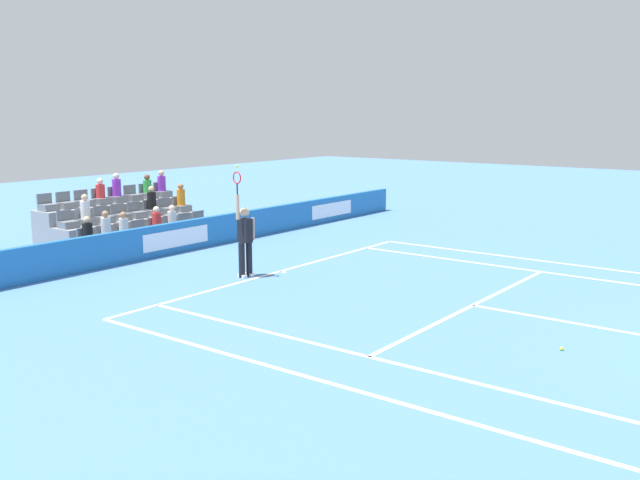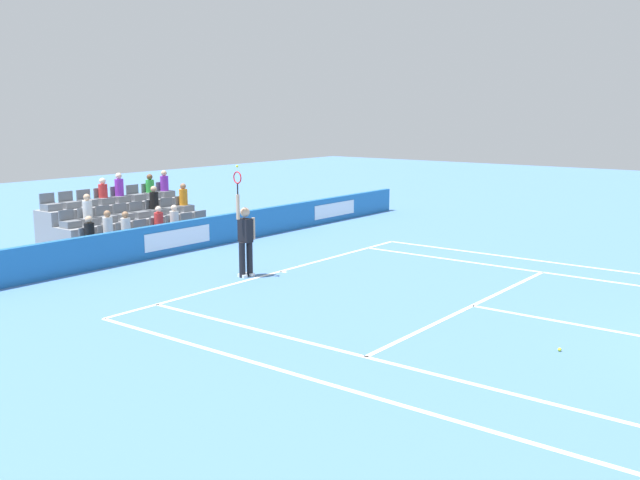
# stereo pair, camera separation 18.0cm
# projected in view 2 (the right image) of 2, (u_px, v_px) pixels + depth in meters

# --- Properties ---
(line_baseline) EXTENTS (10.97, 0.10, 0.01)m
(line_baseline) POSITION_uv_depth(u_px,v_px,m) (280.00, 271.00, 18.68)
(line_baseline) COLOR white
(line_baseline) RESTS_ON ground
(line_service) EXTENTS (8.23, 0.10, 0.01)m
(line_service) POSITION_uv_depth(u_px,v_px,m) (472.00, 306.00, 15.37)
(line_service) COLOR white
(line_service) RESTS_ON ground
(line_centre_service) EXTENTS (0.10, 6.40, 0.01)m
(line_centre_service) POSITION_uv_depth(u_px,v_px,m) (628.00, 334.00, 13.44)
(line_centre_service) COLOR white
(line_centre_service) RESTS_ON ground
(line_singles_sideline_left) EXTENTS (0.10, 11.89, 0.01)m
(line_singles_sideline_left) POSITION_uv_depth(u_px,v_px,m) (388.00, 363.00, 11.90)
(line_singles_sideline_left) COLOR white
(line_singles_sideline_left) RESTS_ON ground
(line_singles_sideline_right) EXTENTS (0.10, 11.89, 0.01)m
(line_singles_sideline_right) POSITION_uv_depth(u_px,v_px,m) (560.00, 275.00, 18.30)
(line_singles_sideline_right) COLOR white
(line_singles_sideline_right) RESTS_ON ground
(line_doubles_sideline_left) EXTENTS (0.10, 11.89, 0.01)m
(line_doubles_sideline_left) POSITION_uv_depth(u_px,v_px,m) (340.00, 387.00, 10.83)
(line_doubles_sideline_left) COLOR white
(line_doubles_sideline_left) RESTS_ON ground
(line_doubles_sideline_right) EXTENTS (0.10, 11.89, 0.01)m
(line_doubles_sideline_right) POSITION_uv_depth(u_px,v_px,m) (577.00, 266.00, 19.36)
(line_doubles_sideline_right) COLOR white
(line_doubles_sideline_right) RESTS_ON ground
(line_centre_mark) EXTENTS (0.10, 0.20, 0.01)m
(line_centre_mark) POSITION_uv_depth(u_px,v_px,m) (283.00, 272.00, 18.62)
(line_centre_mark) COLOR white
(line_centre_mark) RESTS_ON ground
(sponsor_barrier) EXTENTS (23.34, 0.22, 0.92)m
(sponsor_barrier) POSITION_uv_depth(u_px,v_px,m) (176.00, 238.00, 21.06)
(sponsor_barrier) COLOR #1E66AD
(sponsor_barrier) RESTS_ON ground
(tennis_player) EXTENTS (0.52, 0.39, 2.85)m
(tennis_player) POSITION_uv_depth(u_px,v_px,m) (245.00, 238.00, 17.91)
(tennis_player) COLOR black
(tennis_player) RESTS_ON ground
(stadium_stand) EXTENTS (4.96, 2.85, 2.20)m
(stadium_stand) POSITION_uv_depth(u_px,v_px,m) (127.00, 226.00, 22.44)
(stadium_stand) COLOR gray
(stadium_stand) RESTS_ON ground
(loose_tennis_ball) EXTENTS (0.07, 0.07, 0.07)m
(loose_tennis_ball) POSITION_uv_depth(u_px,v_px,m) (560.00, 350.00, 12.45)
(loose_tennis_ball) COLOR #D1E533
(loose_tennis_ball) RESTS_ON ground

